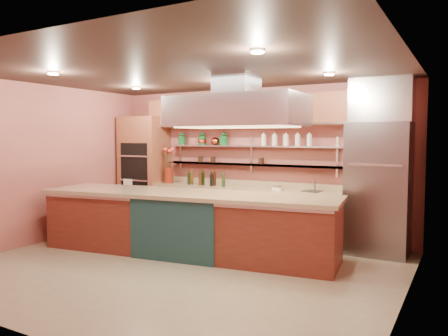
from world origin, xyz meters
The scene contains 21 objects.
floor centered at (0.00, 0.00, -0.01)m, with size 6.00×5.00×0.02m, color gray.
ceiling centered at (0.00, 0.00, 2.80)m, with size 6.00×5.00×0.02m, color black.
wall_back centered at (0.00, 2.50, 1.40)m, with size 6.00×0.04×2.80m, color #A4554D.
wall_front centered at (0.00, -2.50, 1.40)m, with size 6.00×0.04×2.80m, color #A4554D.
wall_left centered at (-3.00, 0.00, 1.40)m, with size 0.04×5.00×2.80m, color #A4554D.
wall_right centered at (3.00, 0.00, 1.40)m, with size 0.04×5.00×2.80m, color #A4554D.
oven_stack centered at (-2.45, 2.18, 1.15)m, with size 0.95×0.64×2.30m, color brown.
refrigerator centered at (2.35, 2.14, 1.05)m, with size 0.95×0.72×2.10m, color slate.
back_counter centered at (-0.05, 2.20, 0.47)m, with size 3.84×0.64×0.93m, color tan.
wall_shelf_lower centered at (-0.05, 2.37, 1.35)m, with size 3.60×0.26×0.03m, color silver.
wall_shelf_upper centered at (-0.05, 2.37, 1.70)m, with size 3.60×0.26×0.03m, color silver.
upper_cabinets centered at (0.00, 2.32, 2.35)m, with size 4.60×0.36×0.55m, color brown.
range_hood centered at (0.59, 0.64, 2.25)m, with size 2.00×1.00×0.45m, color silver.
ceiling_downlights centered at (0.00, 0.20, 2.77)m, with size 4.00×2.80×0.02m, color #FFE5A5.
island centered at (-0.31, 0.64, 0.50)m, with size 4.76×1.03×0.99m, color maroon.
flower_vase centered at (-1.78, 2.15, 1.09)m, with size 0.18×0.18×0.32m, color maroon.
oil_bottle_cluster centered at (-0.85, 2.15, 1.08)m, with size 0.91×0.26×0.29m, color black.
kitchen_scale centered at (0.63, 2.15, 0.98)m, with size 0.16×0.12×0.09m, color white.
bar_faucet centered at (1.28, 2.25, 1.03)m, with size 0.03×0.03×0.20m, color silver.
copper_kettle centered at (-0.79, 2.37, 1.79)m, with size 0.19×0.19×0.15m, color #BC442B.
green_canister centered at (-0.62, 2.37, 1.80)m, with size 0.15×0.15×0.18m, color #104E21.
Camera 1 is at (3.60, -5.07, 1.86)m, focal length 35.00 mm.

